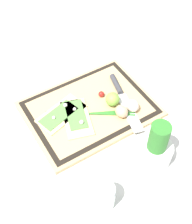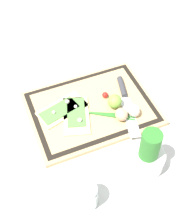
# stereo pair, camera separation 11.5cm
# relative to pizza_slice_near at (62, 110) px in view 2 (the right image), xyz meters

# --- Properties ---
(ground_plane) EXTENTS (6.00, 6.00, 0.00)m
(ground_plane) POSITION_rel_pizza_slice_near_xyz_m (-0.11, 0.02, -0.03)
(ground_plane) COLOR silver
(cutting_board) EXTENTS (0.48, 0.36, 0.02)m
(cutting_board) POSITION_rel_pizza_slice_near_xyz_m (-0.11, 0.02, -0.02)
(cutting_board) COLOR tan
(cutting_board) RESTS_ON ground_plane
(pizza_slice_near) EXTENTS (0.20, 0.14, 0.02)m
(pizza_slice_near) POSITION_rel_pizza_slice_near_xyz_m (0.00, 0.00, 0.00)
(pizza_slice_near) COLOR beige
(pizza_slice_near) RESTS_ON cutting_board
(pizza_slice_far) EXTENTS (0.14, 0.20, 0.02)m
(pizza_slice_far) POSITION_rel_pizza_slice_near_xyz_m (-0.04, 0.05, 0.00)
(pizza_slice_far) COLOR beige
(pizza_slice_far) RESTS_ON cutting_board
(knife) EXTENTS (0.10, 0.29, 0.02)m
(knife) POSITION_rel_pizza_slice_near_xyz_m (-0.25, 0.03, 0.00)
(knife) COLOR silver
(knife) RESTS_ON cutting_board
(egg_brown) EXTENTS (0.05, 0.05, 0.05)m
(egg_brown) POSITION_rel_pizza_slice_near_xyz_m (-0.19, 0.12, 0.02)
(egg_brown) COLOR tan
(egg_brown) RESTS_ON cutting_board
(egg_pink) EXTENTS (0.05, 0.05, 0.05)m
(egg_pink) POSITION_rel_pizza_slice_near_xyz_m (-0.24, 0.12, 0.02)
(egg_pink) COLOR beige
(egg_pink) RESTS_ON cutting_board
(lime) EXTENTS (0.05, 0.05, 0.05)m
(lime) POSITION_rel_pizza_slice_near_xyz_m (-0.19, 0.06, 0.02)
(lime) COLOR #7FB742
(lime) RESTS_ON cutting_board
(cherry_tomato_red) EXTENTS (0.02, 0.02, 0.02)m
(cherry_tomato_red) POSITION_rel_pizza_slice_near_xyz_m (-0.18, 0.00, 0.01)
(cherry_tomato_red) COLOR red
(cherry_tomato_red) RESTS_ON cutting_board
(scallion_bunch) EXTENTS (0.31, 0.19, 0.01)m
(scallion_bunch) POSITION_rel_pizza_slice_near_xyz_m (-0.09, 0.05, -0.00)
(scallion_bunch) COLOR #2D7528
(scallion_bunch) RESTS_ON cutting_board
(herb_pot) EXTENTS (0.12, 0.12, 0.18)m
(herb_pot) POSITION_rel_pizza_slice_near_xyz_m (-0.19, 0.32, 0.04)
(herb_pot) COLOR white
(herb_pot) RESTS_ON ground_plane
(sauce_jar) EXTENTS (0.07, 0.07, 0.09)m
(sauce_jar) POSITION_rel_pizza_slice_near_xyz_m (0.04, 0.36, 0.01)
(sauce_jar) COLOR silver
(sauce_jar) RESTS_ON ground_plane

